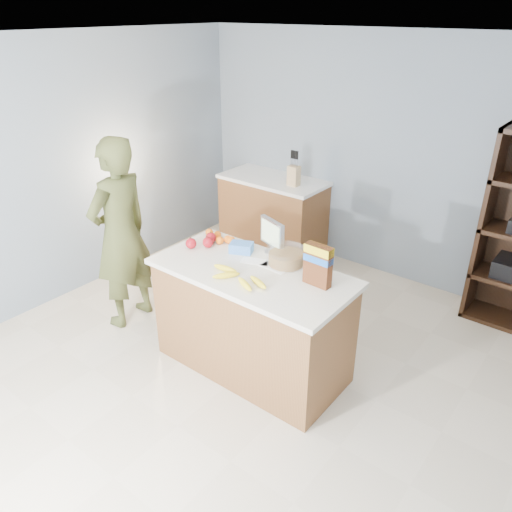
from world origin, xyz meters
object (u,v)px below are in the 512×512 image
Objects in this scene: person at (121,234)px; cereal_box at (318,262)px; counter_peninsula at (252,324)px; tv at (272,235)px.

person is 1.89m from cereal_box.
tv is (-0.06, 0.33, 0.64)m from counter_peninsula.
counter_peninsula is 0.73m from tv.
person is 1.40m from tv.
counter_peninsula is 0.84m from cereal_box.
cereal_box is at bearing -20.97° from tv.
cereal_box is at bearing 13.59° from counter_peninsula.
counter_peninsula is 1.44m from person.
cereal_box reaches higher than tv.
counter_peninsula is at bearing -166.41° from cereal_box.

